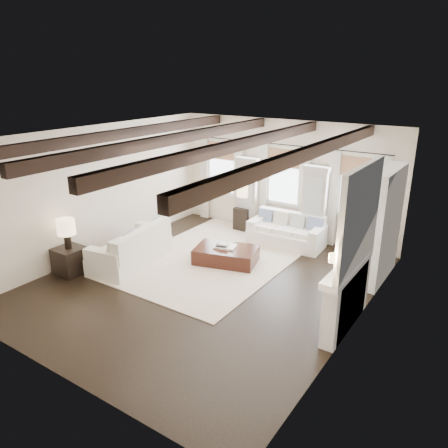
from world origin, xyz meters
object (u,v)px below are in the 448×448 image
Objects in this scene: side_table_front at (70,260)px; side_table_back at (243,218)px; sofa_back at (287,232)px; sofa_left at (133,249)px; ottoman at (226,255)px.

side_table_front is 5.03m from side_table_back.
sofa_back is 3.29× the size of side_table_front.
side_table_front is (-0.84, -1.17, -0.07)m from sofa_left.
sofa_left is at bearing -104.69° from side_table_back.
sofa_back is 1.38× the size of ottoman.
sofa_back is at bearing 54.24° from ottoman.
side_table_back is (-0.89, 2.26, 0.14)m from ottoman.
sofa_back reaches higher than ottoman.
sofa_left is 1.44m from side_table_front.
side_table_back is at bearing 95.82° from ottoman.
ottoman is (1.82, 1.28, -0.19)m from sofa_left.
side_table_front is (-3.35, -4.35, -0.03)m from sofa_back.
sofa_left reaches higher than ottoman.
sofa_left is 1.58× the size of ottoman.
side_table_back is (-1.59, 0.36, -0.00)m from sofa_back.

